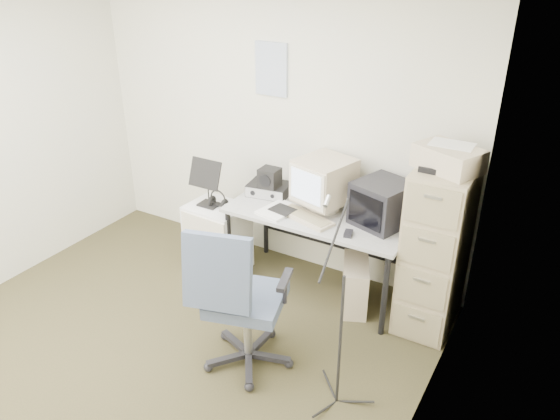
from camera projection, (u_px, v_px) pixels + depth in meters
The scene contains 21 objects.
floor at pixel (147, 363), 3.90m from camera, with size 3.60×3.60×0.01m, color #35311F.
wall_back at pixel (274, 127), 4.73m from camera, with size 3.60×0.02×2.50m, color beige.
wall_right at pixel (410, 291), 2.53m from camera, with size 0.02×3.60×2.50m, color beige.
wall_calendar at pixel (271, 69), 4.51m from camera, with size 0.30×0.02×0.44m, color white.
filing_cabinet at pixel (436, 250), 4.04m from camera, with size 0.40×0.60×1.30m, color tan.
printer at pixel (448, 158), 3.70m from camera, with size 0.43×0.29×0.17m, color #BEAF92.
desk at pixel (318, 252), 4.57m from camera, with size 1.50×0.70×0.73m, color #B6B6B2.
crt_monitor at pixel (324, 185), 4.38m from camera, with size 0.39×0.41×0.43m, color #BEAF92.
crt_tv at pixel (382, 203), 4.18m from camera, with size 0.37×0.40×0.34m, color black.
desk_speaker at pixel (352, 207), 4.33m from camera, with size 0.08×0.08×0.16m, color beige.
keyboard at pixel (306, 217), 4.31m from camera, with size 0.48×0.17×0.03m, color #BEAF92.
mouse at pixel (348, 233), 4.07m from camera, with size 0.06×0.10×0.03m, color black.
radio_receiver at pixel (269, 189), 4.71m from camera, with size 0.35×0.25×0.10m, color black.
radio_speaker at pixel (270, 178), 4.60m from camera, with size 0.16×0.15×0.16m, color black.
papers at pixel (279, 210), 4.43m from camera, with size 0.24×0.33×0.02m, color white.
pc_tower at pixel (355, 285), 4.42m from camera, with size 0.20×0.44×0.41m, color #BEAF92.
office_chair at pixel (247, 297), 3.68m from camera, with size 0.64×0.64×1.10m, color #475167.
side_cart at pixel (218, 237), 4.91m from camera, with size 0.50×0.40×0.62m, color white.
music_stand at pixel (208, 182), 4.69m from camera, with size 0.30×0.16×0.44m, color black.
headphones at pixel (218, 202), 4.72m from camera, with size 0.18×0.18×0.03m, color black.
mic_stand at pixel (341, 323), 3.30m from camera, with size 0.02×0.02×1.27m, color black.
Camera 1 is at (2.33, -2.12, 2.72)m, focal length 35.00 mm.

